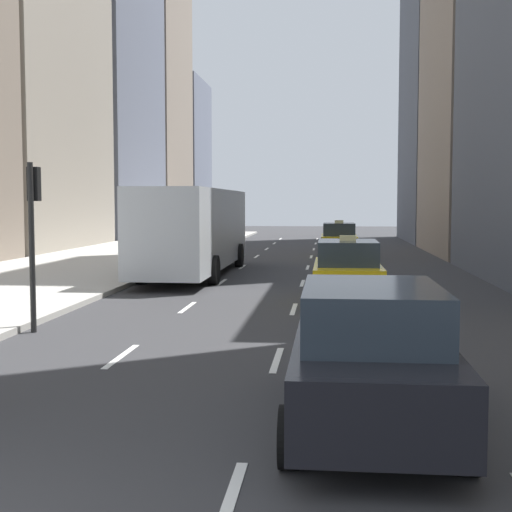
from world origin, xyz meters
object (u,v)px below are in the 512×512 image
at_px(taxi_lead, 339,239).
at_px(taxi_second, 347,271).
at_px(traffic_light_pole, 33,219).
at_px(city_bus, 195,228).
at_px(sedan_black_near, 370,356).

height_order(taxi_lead, taxi_second, same).
bearing_deg(traffic_light_pole, taxi_lead, 73.09).
bearing_deg(city_bus, taxi_second, -51.90).
relative_size(sedan_black_near, traffic_light_pole, 1.31).
bearing_deg(city_bus, traffic_light_pole, -95.32).
xyz_separation_m(taxi_second, traffic_light_pole, (-6.75, -5.07, 1.53)).
bearing_deg(taxi_second, city_bus, 128.10).
xyz_separation_m(taxi_lead, city_bus, (-5.61, -9.98, 0.91)).
bearing_deg(taxi_lead, sedan_black_near, -90.00).
distance_m(sedan_black_near, city_bus, 19.02).
bearing_deg(sedan_black_near, taxi_lead, 90.00).
xyz_separation_m(taxi_second, sedan_black_near, (0.00, -11.00, 0.03)).
distance_m(city_bus, traffic_light_pole, 12.30).
bearing_deg(traffic_light_pole, city_bus, 84.68).
bearing_deg(taxi_second, sedan_black_near, -90.00).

